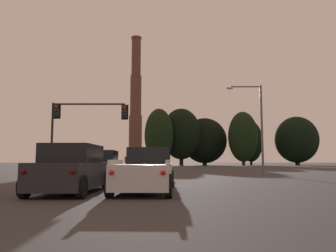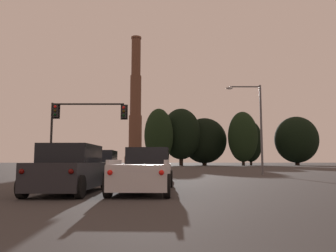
{
  "view_description": "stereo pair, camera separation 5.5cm",
  "coord_description": "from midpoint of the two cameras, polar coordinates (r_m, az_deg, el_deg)",
  "views": [
    {
      "loc": [
        0.6,
        -1.62,
        1.21
      ],
      "look_at": [
        0.63,
        33.46,
        5.0
      ],
      "focal_mm": 35.0,
      "sensor_mm": 36.0,
      "label": 1
    },
    {
      "loc": [
        0.65,
        -1.62,
        1.21
      ],
      "look_at": [
        0.63,
        33.46,
        5.0
      ],
      "focal_mm": 35.0,
      "sensor_mm": 36.0,
      "label": 2
    }
  ],
  "objects": [
    {
      "name": "suv_left_lane_front",
      "position": [
        20.39,
        -11.68,
        -6.92
      ],
      "size": [
        2.3,
        4.98,
        1.86
      ],
      "rotation": [
        0.0,
        0.0,
        0.04
      ],
      "color": "silver",
      "rests_on": "ground_plane"
    },
    {
      "name": "suv_left_lane_second",
      "position": [
        13.31,
        -16.45,
        -7.26
      ],
      "size": [
        2.17,
        4.93,
        1.86
      ],
      "rotation": [
        0.0,
        0.0,
        -0.01
      ],
      "color": "#232328",
      "rests_on": "ground_plane"
    },
    {
      "name": "pickup_truck_center_lane_second",
      "position": [
        13.55,
        -3.85,
        -7.87
      ],
      "size": [
        2.33,
        5.56,
        1.82
      ],
      "rotation": [
        0.0,
        0.0,
        -0.03
      ],
      "color": "silver",
      "rests_on": "ground_plane"
    },
    {
      "name": "sedan_center_lane_front",
      "position": [
        19.62,
        -2.38,
        -7.75
      ],
      "size": [
        2.17,
        4.77,
        1.43
      ],
      "rotation": [
        0.0,
        0.0,
        -0.04
      ],
      "color": "#0F3823",
      "rests_on": "ground_plane"
    },
    {
      "name": "traffic_light_overhead_left",
      "position": [
        27.68,
        -15.43,
        1.11
      ],
      "size": [
        6.36,
        0.5,
        5.98
      ],
      "color": "black",
      "rests_on": "ground_plane"
    },
    {
      "name": "street_lamp",
      "position": [
        30.93,
        15.04,
        1.22
      ],
      "size": [
        3.25,
        0.36,
        8.21
      ],
      "color": "#56565B",
      "rests_on": "ground_plane"
    },
    {
      "name": "smokestack",
      "position": [
        130.44,
        -5.64,
        2.22
      ],
      "size": [
        8.18,
        8.18,
        51.49
      ],
      "color": "#523427",
      "rests_on": "ground_plane"
    },
    {
      "name": "treeline_right_mid",
      "position": [
        94.68,
        2.34,
        -1.39
      ],
      "size": [
        11.25,
        10.13,
        16.48
      ],
      "color": "black",
      "rests_on": "ground_plane"
    },
    {
      "name": "treeline_center_right",
      "position": [
        89.32,
        -1.57,
        -1.64
      ],
      "size": [
        7.91,
        7.11,
        15.64
      ],
      "color": "black",
      "rests_on": "ground_plane"
    },
    {
      "name": "treeline_center_left",
      "position": [
        99.27,
        6.39,
        -2.54
      ],
      "size": [
        13.38,
        12.04,
        14.23
      ],
      "color": "black",
      "rests_on": "ground_plane"
    },
    {
      "name": "treeline_far_left",
      "position": [
        101.79,
        14.23,
        -2.6
      ],
      "size": [
        7.06,
        6.35,
        13.42
      ],
      "color": "black",
      "rests_on": "ground_plane"
    },
    {
      "name": "treeline_left_mid",
      "position": [
        105.9,
        21.5,
        -2.23
      ],
      "size": [
        12.88,
        11.6,
        14.68
      ],
      "color": "black",
      "rests_on": "ground_plane"
    },
    {
      "name": "treeline_far_right",
      "position": [
        94.26,
        12.95,
        -1.82
      ],
      "size": [
        8.31,
        7.48,
        15.17
      ],
      "color": "black",
      "rests_on": "ground_plane"
    }
  ]
}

